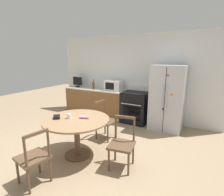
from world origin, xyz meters
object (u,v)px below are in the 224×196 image
Objects in this scene: candle_glass at (69,116)px; dining_chair_far at (105,121)px; countertop_tv at (78,81)px; oven_range at (135,107)px; dining_chair_right at (122,144)px; wallet at (57,117)px; counter_bottle at (93,85)px; microwave at (114,85)px; refrigerator at (168,98)px; dining_chair_near at (34,158)px.

dining_chair_far is at bearing 76.99° from candle_glass.
countertop_tv is 2.50m from dining_chair_far.
countertop_tv reaches higher than oven_range.
dining_chair_right is 1.14m from candle_glass.
wallet is at bearing -58.45° from countertop_tv.
oven_range is 1.38m from dining_chair_far.
counter_bottle is (-1.48, -0.01, 0.55)m from oven_range.
microwave reaches higher than dining_chair_far.
refrigerator reaches higher than oven_range.
counter_bottle is 0.34× the size of dining_chair_near.
countertop_tv is at bearing 121.55° from wallet.
dining_chair_right is (0.61, -2.21, -0.03)m from oven_range.
refrigerator reaches higher than countertop_tv.
dining_chair_right is 9.53× the size of candle_glass.
counter_bottle reaches higher than dining_chair_right.
countertop_tv is 0.38× the size of dining_chair_right.
dining_chair_near and dining_chair_right have the same top height.
dining_chair_near is (0.38, -3.30, -0.62)m from microwave.
countertop_tv is (-1.44, -0.01, 0.03)m from microwave.
refrigerator is at bearing -107.34° from dining_chair_right.
microwave is 2.72m from dining_chair_right.
counter_bottle reaches higher than dining_chair_far.
microwave is 5.49× the size of candle_glass.
dining_chair_right reaches higher than candle_glass.
dining_chair_far reaches higher than candle_glass.
dining_chair_right is (-0.31, -2.15, -0.43)m from refrigerator.
dining_chair_near is at bearing 2.49° from dining_chair_far.
oven_range reaches higher than dining_chair_near.
refrigerator is 2.41m from counter_bottle.
dining_chair_near is 0.90m from wallet.
counter_bottle reaches higher than dining_chair_near.
counter_bottle is 1.92m from dining_chair_far.
dining_chair_near is (1.10, -3.22, -0.58)m from counter_bottle.
oven_range is 1.20× the size of dining_chair_right.
counter_bottle is (-2.40, 0.04, 0.15)m from refrigerator.
candle_glass is at bearing -101.26° from oven_range.
refrigerator is at bearing 145.15° from dining_chair_far.
refrigerator is 2.88m from wallet.
microwave reaches higher than dining_chair_near.
wallet is (0.82, -2.44, -0.22)m from counter_bottle.
oven_range reaches higher than dining_chair_right.
dining_chair_near is (-0.38, -3.23, -0.03)m from oven_range.
candle_glass is (-1.07, -0.12, 0.37)m from dining_chair_right.
dining_chair_far is at bearing 6.53° from dining_chair_near.
candle_glass is at bearing -53.86° from countertop_tv.
oven_range reaches higher than candle_glass.
oven_range is 3.26m from dining_chair_near.
counter_bottle is at bearing 179.11° from refrigerator.
dining_chair_near is at bearing -83.43° from microwave.
dining_chair_far is (1.24, -1.34, -0.58)m from counter_bottle.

